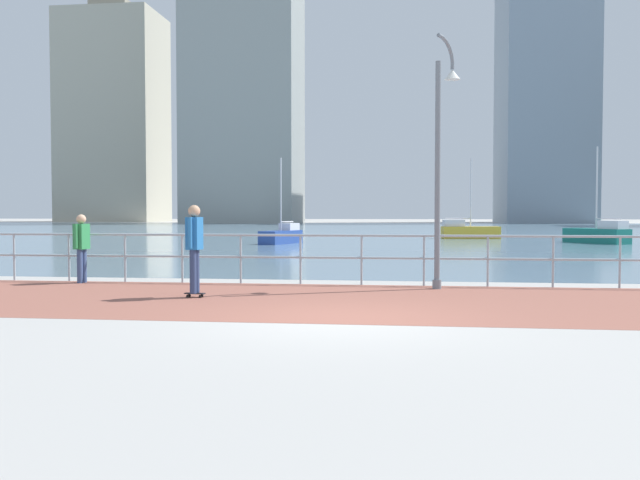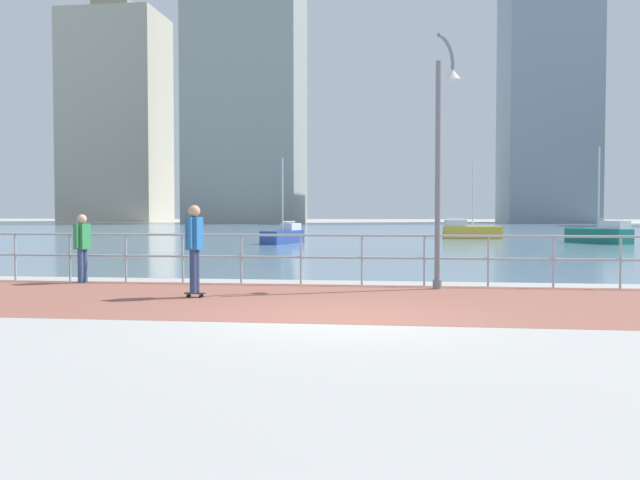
% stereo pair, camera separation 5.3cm
% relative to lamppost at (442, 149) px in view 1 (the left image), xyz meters
% --- Properties ---
extents(ground, '(220.00, 220.00, 0.00)m').
position_rel_lamppost_xyz_m(ground, '(-1.76, 35.38, -3.02)').
color(ground, '#ADAAA5').
extents(brick_paving, '(28.00, 5.60, 0.01)m').
position_rel_lamppost_xyz_m(brick_paving, '(-1.76, -2.33, -3.01)').
color(brick_paving, '#935647').
rests_on(brick_paving, ground).
extents(harbor_water, '(180.00, 88.00, 0.00)m').
position_rel_lamppost_xyz_m(harbor_water, '(-1.76, 45.47, -3.02)').
color(harbor_water, slate).
rests_on(harbor_water, ground).
extents(waterfront_railing, '(25.25, 0.06, 1.15)m').
position_rel_lamppost_xyz_m(waterfront_railing, '(-1.76, 0.47, -2.22)').
color(waterfront_railing, '#9EADB7').
rests_on(waterfront_railing, ground).
extents(lamppost, '(0.60, 0.71, 5.46)m').
position_rel_lamppost_xyz_m(lamppost, '(0.00, 0.00, 0.00)').
color(lamppost, slate).
rests_on(lamppost, ground).
extents(skateboarder, '(0.41, 0.55, 1.79)m').
position_rel_lamppost_xyz_m(skateboarder, '(-4.81, -2.26, -1.94)').
color(skateboarder, black).
rests_on(skateboarder, ground).
extents(bystander, '(0.28, 0.56, 1.60)m').
position_rel_lamppost_xyz_m(bystander, '(-8.27, 0.12, -2.08)').
color(bystander, '#384C7A').
rests_on(bystander, ground).
extents(sailboat_gray, '(1.87, 3.33, 4.46)m').
position_rel_lamppost_xyz_m(sailboat_gray, '(-7.25, 20.64, -2.59)').
color(sailboat_gray, '#284799').
rests_on(sailboat_gray, ground).
extents(sailboat_white, '(2.93, 3.65, 5.10)m').
position_rel_lamppost_xyz_m(sailboat_white, '(9.24, 22.98, -2.53)').
color(sailboat_white, '#197266').
rests_on(sailboat_white, ground).
extents(sailboat_navy, '(3.64, 1.56, 4.95)m').
position_rel_lamppost_xyz_m(sailboat_navy, '(3.02, 28.75, -2.55)').
color(sailboat_navy, gold).
rests_on(sailboat_navy, ground).
extents(tower_steel, '(15.99, 12.20, 36.83)m').
position_rel_lamppost_xyz_m(tower_steel, '(-50.14, 98.02, 14.57)').
color(tower_steel, '#B2AD99').
rests_on(tower_steel, ground).
extents(tower_slate, '(16.21, 12.66, 39.60)m').
position_rel_lamppost_xyz_m(tower_slate, '(-24.66, 85.64, 15.95)').
color(tower_slate, '#939993').
rests_on(tower_slate, ground).
extents(tower_beige, '(12.82, 17.10, 40.72)m').
position_rel_lamppost_xyz_m(tower_beige, '(19.72, 94.98, 16.51)').
color(tower_beige, '#8493A3').
rests_on(tower_beige, ground).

